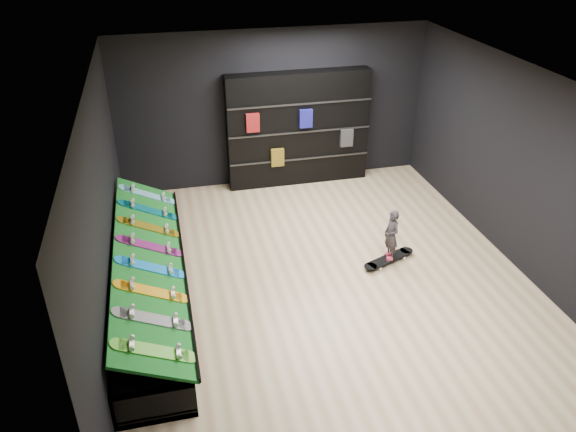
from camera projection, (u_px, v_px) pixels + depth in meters
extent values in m
cube|color=beige|center=(323.00, 276.00, 8.53)|extent=(6.00, 7.00, 0.01)
cube|color=white|center=(330.00, 81.00, 7.06)|extent=(6.00, 7.00, 0.01)
cube|color=black|center=(273.00, 108.00, 10.76)|extent=(6.00, 0.02, 3.00)
cube|color=black|center=(444.00, 364.00, 4.83)|extent=(6.00, 0.02, 3.00)
cube|color=black|center=(102.00, 212.00, 7.19)|extent=(0.02, 7.00, 3.00)
cube|color=black|center=(518.00, 167.00, 8.40)|extent=(0.02, 7.00, 3.00)
cube|color=#0E5C18|center=(150.00, 258.00, 7.68)|extent=(0.92, 4.50, 0.46)
cube|color=black|center=(298.00, 129.00, 10.89)|extent=(2.78, 0.32, 2.22)
imported|color=black|center=(390.00, 244.00, 8.68)|extent=(0.16, 0.20, 0.50)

